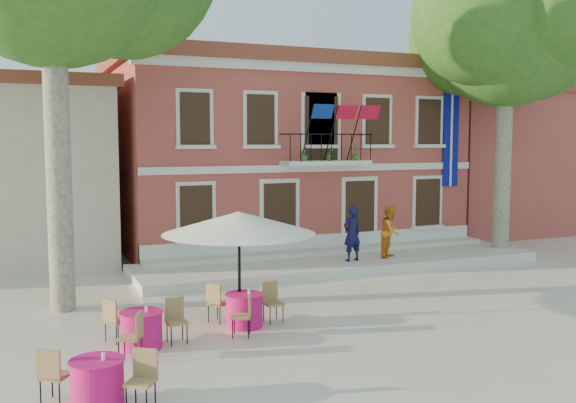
# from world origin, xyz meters

# --- Properties ---
(ground) EXTENTS (90.00, 90.00, 0.00)m
(ground) POSITION_xyz_m (0.00, 0.00, 0.00)
(ground) COLOR beige
(ground) RESTS_ON ground
(main_building) EXTENTS (13.50, 9.59, 7.50)m
(main_building) POSITION_xyz_m (2.00, 9.99, 3.78)
(main_building) COLOR #AF473F
(main_building) RESTS_ON ground
(neighbor_east) EXTENTS (9.40, 9.40, 6.40)m
(neighbor_east) POSITION_xyz_m (14.00, 11.00, 3.22)
(neighbor_east) COLOR #AF473F
(neighbor_east) RESTS_ON ground
(terrace) EXTENTS (14.00, 3.40, 0.30)m
(terrace) POSITION_xyz_m (2.00, 4.40, 0.15)
(terrace) COLOR silver
(terrace) RESTS_ON ground
(plane_tree_east) EXTENTS (5.69, 5.69, 11.18)m
(plane_tree_east) POSITION_xyz_m (8.53, 4.05, 8.27)
(plane_tree_east) COLOR #A59E84
(plane_tree_east) RESTS_ON ground
(patio_umbrella) EXTENTS (3.57, 3.57, 2.65)m
(patio_umbrella) POSITION_xyz_m (-3.34, -0.71, 2.38)
(patio_umbrella) COLOR black
(patio_umbrella) RESTS_ON ground
(pedestrian_navy) EXTENTS (0.73, 0.53, 1.84)m
(pedestrian_navy) POSITION_xyz_m (2.10, 3.79, 1.22)
(pedestrian_navy) COLOR #111139
(pedestrian_navy) RESTS_ON terrace
(pedestrian_orange) EXTENTS (1.10, 1.06, 1.78)m
(pedestrian_orange) POSITION_xyz_m (3.64, 3.89, 1.19)
(pedestrian_orange) COLOR orange
(pedestrian_orange) RESTS_ON terrace
(cafe_table_0) EXTENTS (1.71, 1.86, 0.95)m
(cafe_table_0) POSITION_xyz_m (-3.32, -1.00, 0.43)
(cafe_table_0) COLOR #CB136C
(cafe_table_0) RESTS_ON ground
(cafe_table_1) EXTENTS (1.67, 1.87, 0.95)m
(cafe_table_1) POSITION_xyz_m (-5.78, -1.61, 0.43)
(cafe_table_1) COLOR #CB136C
(cafe_table_1) RESTS_ON ground
(cafe_table_2) EXTENTS (1.82, 1.43, 0.95)m
(cafe_table_2) POSITION_xyz_m (-6.96, -4.28, 0.42)
(cafe_table_2) COLOR #CB136C
(cafe_table_2) RESTS_ON ground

